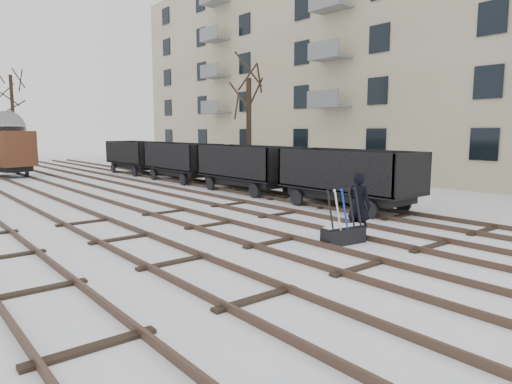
% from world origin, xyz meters
% --- Properties ---
extents(ground, '(120.00, 120.00, 0.00)m').
position_xyz_m(ground, '(0.00, 0.00, 0.00)').
color(ground, white).
rests_on(ground, ground).
extents(tracks, '(13.90, 52.00, 0.16)m').
position_xyz_m(tracks, '(-0.00, 13.67, 0.07)').
color(tracks, black).
rests_on(tracks, ground).
extents(apartment_block, '(10.12, 45.00, 16.10)m').
position_xyz_m(apartment_block, '(19.95, 14.00, 8.05)').
color(apartment_block, beige).
rests_on(apartment_block, ground).
extents(ground_frame, '(1.34, 0.58, 1.49)m').
position_xyz_m(ground_frame, '(1.46, -1.28, 0.28)').
color(ground_frame, black).
rests_on(ground_frame, ground).
extents(worker, '(0.59, 0.78, 1.93)m').
position_xyz_m(worker, '(2.21, -1.18, 0.96)').
color(worker, black).
rests_on(worker, ground).
extents(freight_wagon_a, '(2.27, 5.66, 2.31)m').
position_xyz_m(freight_wagon_a, '(6.00, 2.31, 0.88)').
color(freight_wagon_a, black).
rests_on(freight_wagon_a, ground).
extents(freight_wagon_b, '(2.27, 5.66, 2.31)m').
position_xyz_m(freight_wagon_b, '(6.00, 8.71, 0.88)').
color(freight_wagon_b, black).
rests_on(freight_wagon_b, ground).
extents(freight_wagon_c, '(2.27, 5.66, 2.31)m').
position_xyz_m(freight_wagon_c, '(6.00, 15.11, 0.88)').
color(freight_wagon_c, black).
rests_on(freight_wagon_c, ground).
extents(freight_wagon_d, '(2.27, 5.66, 2.31)m').
position_xyz_m(freight_wagon_d, '(6.00, 21.51, 0.88)').
color(freight_wagon_d, black).
rests_on(freight_wagon_d, ground).
extents(box_van_wagon, '(3.44, 4.89, 3.38)m').
position_xyz_m(box_van_wagon, '(-1.75, 25.08, 1.97)').
color(box_van_wagon, black).
rests_on(box_van_wagon, ground).
extents(tree_near, '(0.30, 0.30, 5.97)m').
position_xyz_m(tree_near, '(8.05, 11.17, 2.98)').
color(tree_near, black).
rests_on(tree_near, ground).
extents(tree_far_right, '(0.30, 0.30, 7.93)m').
position_xyz_m(tree_far_right, '(1.15, 36.02, 3.96)').
color(tree_far_right, black).
rests_on(tree_far_right, ground).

